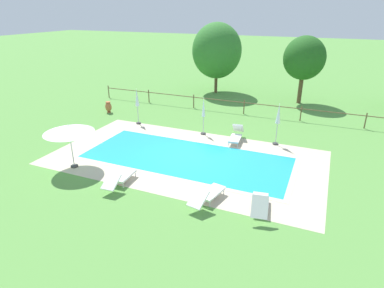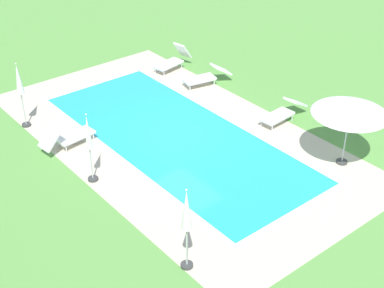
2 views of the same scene
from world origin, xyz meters
name	(u,v)px [view 2 (image 2 of 2)]	position (x,y,z in m)	size (l,w,h in m)	color
ground_plane	(176,137)	(0.00, 0.00, 0.00)	(160.00, 160.00, 0.00)	#599342
pool_deck_paving	(176,137)	(0.00, 0.00, 0.00)	(13.93, 7.60, 0.01)	beige
swimming_pool_water	(176,137)	(0.00, 0.00, 0.01)	(10.62, 4.29, 0.01)	#23A8C1
pool_coping_rim	(176,137)	(0.00, 0.00, 0.01)	(11.10, 4.77, 0.01)	beige
sun_lounger_north_near_steps	(68,137)	(1.78, 3.16, 0.39)	(0.79, 1.97, 0.94)	white
sun_lounger_north_mid	(206,76)	(2.52, -3.49, 0.36)	(1.00, 2.12, 0.78)	white
sun_lounger_north_far	(283,112)	(-1.52, -3.67, 0.36)	(0.73, 2.09, 0.74)	white
sun_lounger_north_end	(173,60)	(4.59, -3.39, 0.40)	(0.89, 1.89, 1.02)	white
patio_umbrella_open_foreground	(351,108)	(-4.63, -3.13, 1.98)	(2.36, 2.36, 2.22)	#383838
patio_umbrella_closed_row_west	(89,139)	(-0.41, 3.54, 1.45)	(0.32, 0.32, 2.32)	#383838
patio_umbrella_closed_row_mid_west	(187,216)	(-5.15, 3.66, 1.61)	(0.32, 0.32, 2.40)	#383838
patio_umbrella_closed_row_centre	(19,84)	(3.99, 3.65, 1.64)	(0.32, 0.32, 2.42)	#383838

